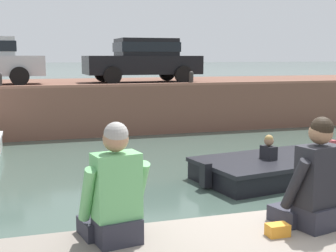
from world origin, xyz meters
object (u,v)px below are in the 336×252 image
motorboat_passing (310,163)px  bottle_drink (317,214)px  mooring_bollard_mid (0,80)px  person_seated_right (314,185)px  person_seated_left (114,196)px  car_centre_black (143,58)px  mooring_bollard_east (191,77)px

motorboat_passing → bottle_drink: size_ratio=27.72×
motorboat_passing → mooring_bollard_mid: bearing=136.4°
motorboat_passing → person_seated_right: (-3.39, -4.98, 1.14)m
person_seated_left → person_seated_right: (1.69, -0.20, 0.00)m
car_centre_black → mooring_bollard_east: size_ratio=9.03×
mooring_bollard_mid → person_seated_right: mooring_bollard_mid is taller
mooring_bollard_east → bottle_drink: size_ratio=2.18×
person_seated_right → bottle_drink: bearing=22.5°
bottle_drink → mooring_bollard_east: bearing=75.4°
car_centre_black → mooring_bollard_mid: bearing=-158.2°
person_seated_left → person_seated_right: bearing=-6.8°
motorboat_passing → mooring_bollard_east: bearing=94.4°
mooring_bollard_mid → person_seated_left: (1.27, -10.81, -0.41)m
motorboat_passing → person_seated_right: 6.13m
mooring_bollard_mid → mooring_bollard_east: same height
motorboat_passing → bottle_drink: bearing=-123.9°
mooring_bollard_east → bottle_drink: 11.37m
mooring_bollard_east → mooring_bollard_mid: bearing=180.0°
mooring_bollard_mid → person_seated_left: size_ratio=0.46×
mooring_bollard_east → car_centre_black: bearing=120.4°
person_seated_right → motorboat_passing: bearing=55.8°
motorboat_passing → bottle_drink: 6.03m
motorboat_passing → car_centre_black: size_ratio=1.41×
car_centre_black → person_seated_left: size_ratio=4.16×
mooring_bollard_mid → person_seated_right: (2.96, -11.01, -0.41)m
bottle_drink → mooring_bollard_mid: bearing=105.4°
mooring_bollard_mid → bottle_drink: 11.41m
mooring_bollard_east → bottle_drink: bearing=-104.6°
car_centre_black → person_seated_right: size_ratio=4.16×
car_centre_black → person_seated_right: 13.08m
person_seated_right → person_seated_left: bearing=173.2°
motorboat_passing → person_seated_left: size_ratio=5.86×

